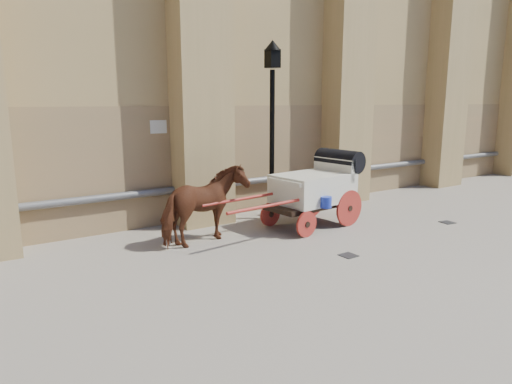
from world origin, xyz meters
TOP-DOWN VIEW (x-y plane):
  - ground at (0.00, 0.00)m, footprint 90.00×90.00m
  - horse at (-1.77, 2.01)m, footprint 2.19×1.37m
  - carriage at (1.35, 1.86)m, footprint 4.38×1.66m
  - street_lamp at (0.72, 2.97)m, footprint 0.43×0.43m
  - drain_grate_near at (0.28, -0.37)m, footprint 0.33×0.33m
  - drain_grate_far at (4.31, 0.09)m, footprint 0.36×0.36m

SIDE VIEW (x-z plane):
  - ground at x=0.00m, z-range 0.00..0.00m
  - drain_grate_near at x=0.28m, z-range 0.00..0.01m
  - drain_grate_far at x=4.31m, z-range 0.00..0.01m
  - horse at x=-1.77m, z-range 0.00..1.71m
  - carriage at x=1.35m, z-range 0.07..1.95m
  - street_lamp at x=0.72m, z-range 0.16..4.79m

